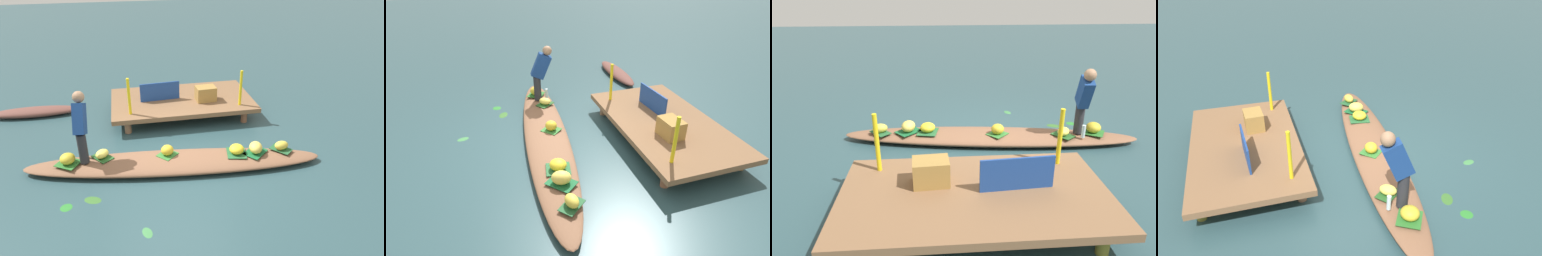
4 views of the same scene
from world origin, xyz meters
TOP-DOWN VIEW (x-y plane):
  - canal_water at (0.00, 0.00)m, footprint 40.00×40.00m
  - dock_platform at (0.51, 2.18)m, footprint 3.20×1.80m
  - vendor_boat at (0.00, 0.00)m, footprint 5.32×1.39m
  - moored_boat at (-2.84, 2.70)m, footprint 2.01×0.46m
  - leaf_mat_0 at (-1.83, 0.18)m, footprint 0.49×0.48m
  - banana_bunch_0 at (-1.83, 0.18)m, footprint 0.36×0.36m
  - leaf_mat_1 at (1.96, -0.11)m, footprint 0.42×0.43m
  - banana_bunch_1 at (1.96, -0.11)m, footprint 0.29×0.22m
  - leaf_mat_2 at (1.46, -0.12)m, footprint 0.52×0.51m
  - banana_bunch_2 at (1.46, -0.12)m, footprint 0.32×0.36m
  - leaf_mat_3 at (-1.26, 0.26)m, footprint 0.42×0.44m
  - banana_bunch_3 at (-1.26, 0.26)m, footprint 0.32×0.32m
  - leaf_mat_4 at (1.11, -0.07)m, footprint 0.40×0.44m
  - banana_bunch_4 at (1.11, -0.07)m, footprint 0.37×0.38m
  - leaf_mat_5 at (-0.12, 0.12)m, footprint 0.43×0.42m
  - banana_bunch_5 at (-0.12, 0.12)m, footprint 0.30×0.29m
  - vendor_person at (-1.54, 0.27)m, footprint 0.23×0.49m
  - water_bottle at (-1.57, 0.38)m, footprint 0.06×0.06m
  - market_banner at (0.01, 2.18)m, footprint 0.90×0.09m
  - railing_post_west at (-0.69, 1.58)m, footprint 0.06×0.06m
  - railing_post_east at (1.71, 1.58)m, footprint 0.06×0.06m
  - produce_crate at (1.02, 1.97)m, footprint 0.46×0.35m
  - drifting_plant_0 at (-1.41, -0.65)m, footprint 0.33×0.27m
  - drifting_plant_1 at (-1.80, -0.75)m, footprint 0.26×0.26m
  - drifting_plant_2 at (-0.63, -1.51)m, footprint 0.19×0.25m

SIDE VIEW (x-z plane):
  - canal_water at x=0.00m, z-range 0.00..0.00m
  - drifting_plant_0 at x=-1.41m, z-range 0.00..0.01m
  - drifting_plant_1 at x=-1.80m, z-range 0.00..0.01m
  - drifting_plant_2 at x=-0.63m, z-range 0.00..0.01m
  - moored_boat at x=-2.84m, z-range 0.00..0.20m
  - vendor_boat at x=0.00m, z-range 0.00..0.20m
  - leaf_mat_0 at x=-1.83m, z-range 0.20..0.21m
  - leaf_mat_1 at x=1.96m, z-range 0.20..0.21m
  - leaf_mat_2 at x=1.46m, z-range 0.20..0.21m
  - leaf_mat_3 at x=-1.26m, z-range 0.20..0.21m
  - leaf_mat_4 at x=1.11m, z-range 0.20..0.21m
  - leaf_mat_5 at x=-0.12m, z-range 0.20..0.21m
  - banana_bunch_3 at x=-1.26m, z-range 0.20..0.34m
  - banana_bunch_1 at x=1.96m, z-range 0.20..0.36m
  - banana_bunch_4 at x=1.11m, z-range 0.20..0.37m
  - banana_bunch_5 at x=-0.12m, z-range 0.20..0.39m
  - banana_bunch_0 at x=-1.83m, z-range 0.20..0.39m
  - banana_bunch_2 at x=1.46m, z-range 0.20..0.40m
  - water_bottle at x=-1.57m, z-range 0.20..0.42m
  - dock_platform at x=0.51m, z-range 0.13..0.50m
  - produce_crate at x=1.02m, z-range 0.37..0.70m
  - market_banner at x=0.01m, z-range 0.37..0.79m
  - railing_post_west at x=-0.69m, z-range 0.37..1.16m
  - railing_post_east at x=1.71m, z-range 0.37..1.16m
  - vendor_person at x=-1.54m, z-range 0.28..1.50m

